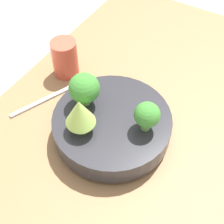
% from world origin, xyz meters
% --- Properties ---
extents(ground_plane, '(6.00, 6.00, 0.00)m').
position_xyz_m(ground_plane, '(0.00, 0.00, 0.00)').
color(ground_plane, silver).
extents(table, '(1.18, 0.62, 0.03)m').
position_xyz_m(table, '(0.00, 0.00, 0.02)').
color(table, olive).
rests_on(table, ground_plane).
extents(bowl, '(0.27, 0.27, 0.06)m').
position_xyz_m(bowl, '(0.02, 0.01, 0.07)').
color(bowl, '#28282D').
rests_on(bowl, table).
extents(broccoli_floret_back, '(0.06, 0.06, 0.07)m').
position_xyz_m(broccoli_floret_back, '(0.01, 0.08, 0.14)').
color(broccoli_floret_back, '#609347').
rests_on(broccoli_floret_back, bowl).
extents(broccoli_floret_front, '(0.07, 0.07, 0.08)m').
position_xyz_m(broccoli_floret_front, '(0.02, -0.07, 0.15)').
color(broccoli_floret_front, '#6BA34C').
rests_on(broccoli_floret_front, bowl).
extents(romanesco_piece_near, '(0.06, 0.06, 0.09)m').
position_xyz_m(romanesco_piece_near, '(0.09, -0.03, 0.15)').
color(romanesco_piece_near, '#6BA34C').
rests_on(romanesco_piece_near, bowl).
extents(cup, '(0.07, 0.07, 0.10)m').
position_xyz_m(cup, '(-0.09, -0.21, 0.08)').
color(cup, '#C64C38').
rests_on(cup, table).
extents(fork, '(0.18, 0.09, 0.01)m').
position_xyz_m(fork, '(0.02, -0.20, 0.04)').
color(fork, '#B2B2B7').
rests_on(fork, table).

